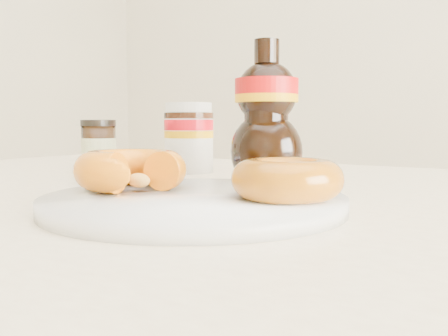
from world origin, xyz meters
The scene contains 8 objects.
dining_table centered at (0.00, 0.10, 0.67)m, with size 1.40×0.90×0.75m.
plate centered at (0.06, -0.03, 0.76)m, with size 0.28×0.28×0.01m.
donut_bitten centered at (-0.01, -0.03, 0.78)m, with size 0.11×0.11×0.04m, color orange.
donut_whole centered at (0.15, -0.01, 0.78)m, with size 0.10×0.10×0.03m, color #955C09.
nutella_jar centered at (-0.16, 0.25, 0.81)m, with size 0.08×0.08×0.11m.
syrup_bottle centered at (0.04, 0.16, 0.84)m, with size 0.09×0.08×0.18m, color black, non-canonical shape.
dark_jar centered at (-0.25, 0.14, 0.79)m, with size 0.05×0.05×0.09m.
blue_rim_saucer centered at (-0.16, 0.10, 0.76)m, with size 0.13×0.13×0.01m.
Camera 1 is at (0.34, -0.40, 0.83)m, focal length 40.00 mm.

